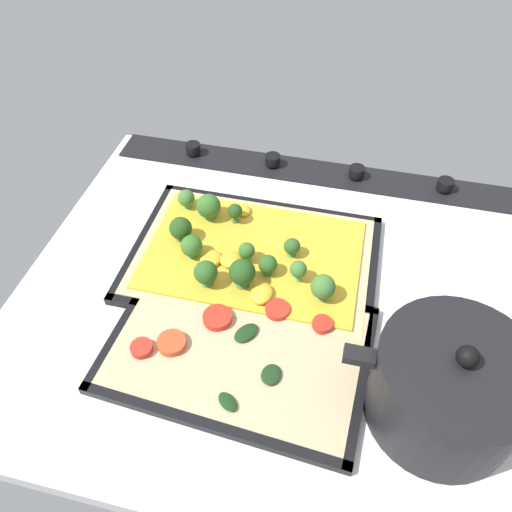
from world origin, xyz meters
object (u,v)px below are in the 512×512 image
broccoli_pizza (247,254)px  baking_tray_back (238,351)px  veggie_pizza_back (237,347)px  cooking_pot (448,388)px  baking_tray_front (253,260)px

broccoli_pizza → baking_tray_back: size_ratio=0.99×
broccoli_pizza → veggie_pizza_back: bearing=99.1°
broccoli_pizza → cooking_pot: bearing=147.2°
veggie_pizza_back → cooking_pot: bearing=174.3°
veggie_pizza_back → cooking_pot: cooking_pot is taller
cooking_pot → baking_tray_front: bearing=-34.3°
broccoli_pizza → veggie_pizza_back: broccoli_pizza is taller
broccoli_pizza → baking_tray_back: (-2.71, 15.74, -1.60)cm
veggie_pizza_back → cooking_pot: size_ratio=1.33×
baking_tray_front → veggie_pizza_back: size_ratio=1.14×
baking_tray_back → baking_tray_front: bearing=-83.5°
baking_tray_back → cooking_pot: 26.06cm
baking_tray_front → cooking_pot: 33.40cm
baking_tray_front → veggie_pizza_back: 16.13cm
cooking_pot → baking_tray_back: bearing=-5.4°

